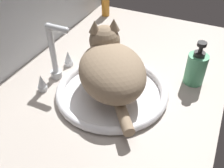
# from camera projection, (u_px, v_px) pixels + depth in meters

# --- Properties ---
(countertop) EXTENTS (1.19, 0.70, 0.03)m
(countertop) POSITION_uv_depth(u_px,v_px,m) (114.00, 88.00, 0.87)
(countertop) COLOR #ADA399
(countertop) RESTS_ON ground
(backsplash_wall) EXTENTS (1.19, 0.02, 0.37)m
(backsplash_wall) POSITION_uv_depth(u_px,v_px,m) (19.00, 22.00, 0.89)
(backsplash_wall) COLOR #B2B7BC
(backsplash_wall) RESTS_ON ground
(sink_basin) EXTENTS (0.36, 0.36, 0.03)m
(sink_basin) POSITION_uv_depth(u_px,v_px,m) (112.00, 91.00, 0.82)
(sink_basin) COLOR white
(sink_basin) RESTS_ON countertop
(faucet) EXTENTS (0.19, 0.09, 0.20)m
(faucet) POSITION_uv_depth(u_px,v_px,m) (55.00, 59.00, 0.85)
(faucet) COLOR silver
(faucet) RESTS_ON countertop
(cat) EXTENTS (0.34, 0.33, 0.18)m
(cat) POSITION_uv_depth(u_px,v_px,m) (111.00, 66.00, 0.78)
(cat) COLOR #8C755B
(cat) RESTS_ON sink_basin
(soap_pump_bottle) EXTENTS (0.07, 0.07, 0.15)m
(soap_pump_bottle) POSITION_uv_depth(u_px,v_px,m) (196.00, 68.00, 0.84)
(soap_pump_bottle) COLOR #4C9E70
(soap_pump_bottle) RESTS_ON countertop
(amber_bottle) EXTENTS (0.04, 0.04, 0.13)m
(amber_bottle) POSITION_uv_depth(u_px,v_px,m) (105.00, 4.00, 1.25)
(amber_bottle) COLOR #C67A23
(amber_bottle) RESTS_ON countertop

